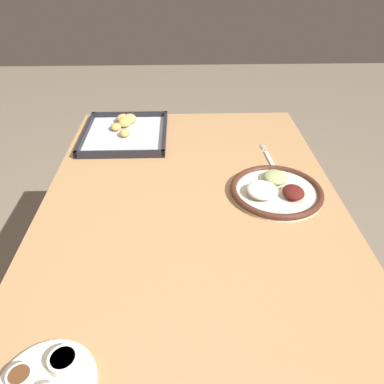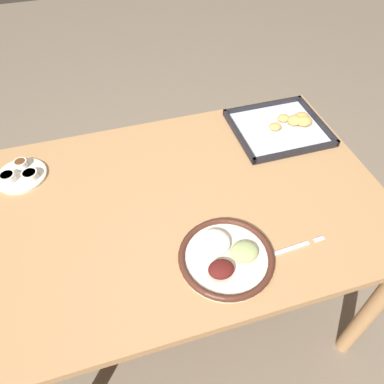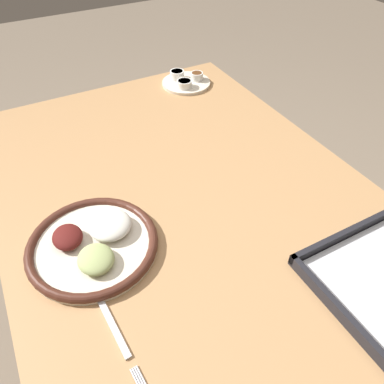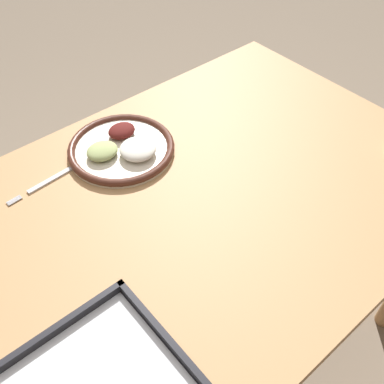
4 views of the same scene
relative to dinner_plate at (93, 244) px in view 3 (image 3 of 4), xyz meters
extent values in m
plane|color=#7A6B59|center=(-0.04, 0.25, -0.77)|extent=(8.00, 8.00, 0.00)
cube|color=#AD7F51|center=(-0.04, 0.25, -0.03)|extent=(1.28, 0.87, 0.03)
cylinder|color=#AD7F51|center=(-0.63, -0.14, -0.41)|extent=(0.06, 0.06, 0.73)
cylinder|color=#AD7F51|center=(-0.63, 0.63, -0.41)|extent=(0.06, 0.06, 0.73)
cylinder|color=beige|center=(0.00, 0.00, -0.01)|extent=(0.27, 0.27, 0.01)
torus|color=#472319|center=(0.00, 0.00, 0.00)|extent=(0.27, 0.27, 0.02)
ellipsoid|color=silver|center=(-0.02, 0.05, 0.02)|extent=(0.09, 0.09, 0.03)
ellipsoid|color=#511614|center=(-0.03, -0.04, 0.01)|extent=(0.07, 0.06, 0.03)
ellipsoid|color=#9EAD6B|center=(0.05, -0.01, 0.01)|extent=(0.08, 0.07, 0.03)
cube|color=silver|center=(0.17, -0.03, -0.01)|extent=(0.17, 0.02, 0.00)
cylinder|color=silver|center=(0.29, -0.02, -0.01)|extent=(0.04, 0.01, 0.00)
cylinder|color=silver|center=(0.29, -0.02, -0.01)|extent=(0.04, 0.01, 0.00)
cylinder|color=silver|center=(0.29, -0.02, -0.01)|extent=(0.04, 0.01, 0.00)
cylinder|color=silver|center=(0.29, -0.01, -0.01)|extent=(0.04, 0.01, 0.00)
cylinder|color=beige|center=(-0.56, 0.51, -0.01)|extent=(0.17, 0.17, 0.01)
cylinder|color=silver|center=(-0.53, 0.49, 0.01)|extent=(0.05, 0.05, 0.02)
cylinder|color=#C67F23|center=(-0.53, 0.49, 0.02)|extent=(0.04, 0.04, 0.01)
cylinder|color=silver|center=(-0.55, 0.55, 0.01)|extent=(0.04, 0.04, 0.03)
cylinder|color=#593319|center=(-0.55, 0.55, 0.02)|extent=(0.04, 0.04, 0.01)
cylinder|color=silver|center=(-0.60, 0.49, 0.01)|extent=(0.05, 0.05, 0.03)
cylinder|color=#51992D|center=(-0.60, 0.49, 0.02)|extent=(0.04, 0.04, 0.01)
cube|color=black|center=(0.40, 0.34, 0.00)|extent=(0.35, 0.01, 0.02)
cube|color=black|center=(0.23, 0.49, 0.00)|extent=(0.01, 0.31, 0.02)
camera|label=1|loc=(-0.90, 0.27, 0.63)|focal=35.00mm
camera|label=2|loc=(-0.26, -0.52, 0.91)|focal=35.00mm
camera|label=3|loc=(0.53, -0.05, 0.61)|focal=35.00mm
camera|label=4|loc=(0.43, 0.78, 0.75)|focal=42.00mm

